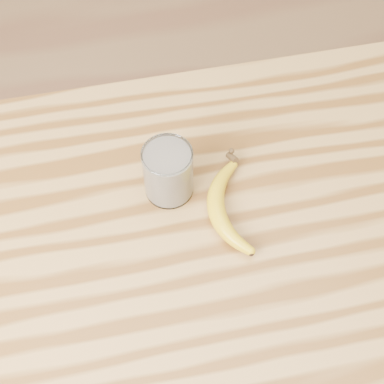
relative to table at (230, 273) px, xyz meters
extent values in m
plane|color=olive|center=(0.00, 0.00, -0.77)|extent=(4.00, 4.00, 0.00)
cube|color=#A47A3D|center=(0.00, 0.00, 0.11)|extent=(1.20, 0.80, 0.04)
cylinder|color=brown|center=(0.54, 0.34, -0.34)|extent=(0.06, 0.06, 0.86)
cylinder|color=white|center=(-0.09, 0.13, 0.18)|extent=(0.09, 0.09, 0.11)
torus|color=white|center=(-0.09, 0.13, 0.24)|extent=(0.09, 0.09, 0.00)
cylinder|color=silver|center=(-0.09, 0.13, 0.18)|extent=(0.08, 0.08, 0.10)
camera|label=1|loc=(-0.15, -0.38, 0.94)|focal=50.00mm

